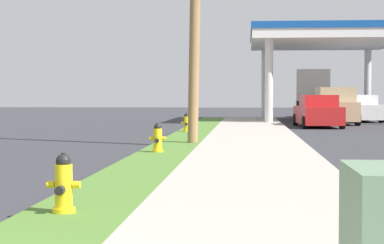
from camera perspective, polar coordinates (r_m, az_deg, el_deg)
name	(u,v)px	position (r m, az deg, el deg)	size (l,w,h in m)	color
fire_hydrant_nearest	(64,186)	(8.60, -10.74, -5.34)	(0.42, 0.37, 0.74)	yellow
fire_hydrant_second	(158,139)	(17.35, -2.90, -1.46)	(0.42, 0.38, 0.74)	yellow
fire_hydrant_third	(187,123)	(26.97, -0.46, -0.11)	(0.42, 0.37, 0.74)	yellow
car_red_by_near_pump	(318,112)	(33.55, 10.52, 0.80)	(2.16, 4.60, 1.57)	red
car_white_by_far_pump	(359,109)	(40.90, 13.88, 1.03)	(2.17, 4.60, 1.57)	white
truck_tan_at_forecourt	(332,107)	(37.41, 11.69, 1.24)	(2.32, 5.48, 1.97)	tan
truck_black_on_apron	(312,96)	(43.65, 10.06, 2.15)	(2.50, 6.51, 3.11)	black
truck_navy_at_far_bay	(321,104)	(47.40, 10.76, 1.46)	(2.30, 5.47, 1.97)	navy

